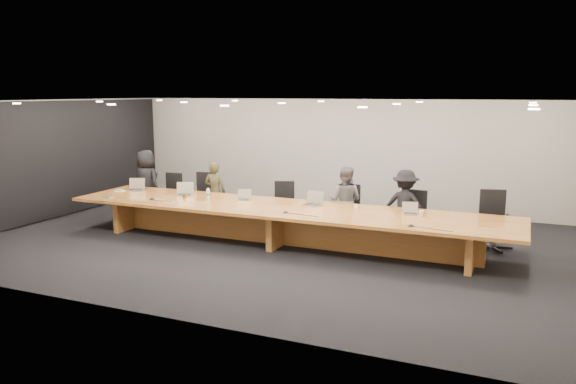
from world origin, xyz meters
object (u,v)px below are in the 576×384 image
(chair_far_left, at_px, (170,194))
(av_box, at_px, (108,197))
(paper_cup_far, at_px, (421,213))
(laptop_d, at_px, (312,198))
(laptop_b, at_px, (184,189))
(laptop_a, at_px, (135,184))
(paper_cup_near, at_px, (356,207))
(water_bottle, at_px, (208,194))
(chair_mid_left, at_px, (284,205))
(mic_right, at_px, (411,225))
(person_a, at_px, (146,183))
(person_c, at_px, (345,201))
(person_b, at_px, (215,192))
(chair_mid_right, at_px, (345,209))
(person_d, at_px, (405,206))
(laptop_c, at_px, (243,195))
(mic_center, at_px, (286,212))
(laptop_e, at_px, (411,208))
(chair_right, at_px, (412,216))
(chair_left, at_px, (204,196))
(amber_mug, at_px, (184,196))
(conference_table, at_px, (282,218))
(chair_far_right, at_px, (494,220))
(mic_left, at_px, (152,199))

(chair_far_left, xyz_separation_m, av_box, (-0.27, -1.87, 0.24))
(paper_cup_far, bearing_deg, laptop_d, 176.81)
(laptop_b, bearing_deg, laptop_a, 152.51)
(paper_cup_near, bearing_deg, water_bottle, -175.18)
(chair_mid_left, distance_m, mic_right, 3.64)
(person_a, xyz_separation_m, person_c, (5.04, 0.02, -0.06))
(person_b, height_order, laptop_d, person_b)
(chair_mid_left, bearing_deg, paper_cup_near, -42.03)
(laptop_d, bearing_deg, chair_mid_right, 72.21)
(laptop_a, relative_size, av_box, 1.95)
(chair_far_left, bearing_deg, laptop_d, -15.33)
(person_d, distance_m, laptop_c, 3.32)
(person_a, relative_size, mic_center, 13.68)
(chair_mid_left, distance_m, laptop_e, 3.10)
(mic_center, height_order, mic_right, mic_right)
(water_bottle, height_order, av_box, water_bottle)
(laptop_c, xyz_separation_m, paper_cup_far, (3.69, -0.08, -0.06))
(chair_far_left, distance_m, chair_right, 5.88)
(laptop_d, bearing_deg, chair_left, 170.89)
(chair_mid_right, xyz_separation_m, laptop_b, (-3.37, -0.98, 0.36))
(chair_far_left, relative_size, laptop_e, 3.64)
(person_d, relative_size, laptop_d, 4.02)
(laptop_b, bearing_deg, person_b, 46.67)
(chair_left, xyz_separation_m, paper_cup_near, (3.94, -0.87, 0.23))
(paper_cup_far, bearing_deg, amber_mug, -177.16)
(person_c, relative_size, mic_right, 11.42)
(person_d, relative_size, laptop_c, 5.03)
(chair_left, xyz_separation_m, chair_mid_right, (3.44, 0.07, -0.03))
(conference_table, distance_m, chair_far_right, 4.06)
(laptop_d, bearing_deg, mic_left, -161.25)
(laptop_e, distance_m, mic_center, 2.31)
(laptop_d, bearing_deg, mic_right, -18.43)
(chair_right, bearing_deg, person_d, -143.54)
(amber_mug, height_order, mic_center, amber_mug)
(laptop_b, height_order, paper_cup_near, laptop_b)
(chair_mid_left, xyz_separation_m, person_d, (2.67, -0.02, 0.20))
(chair_mid_left, distance_m, mic_center, 1.85)
(laptop_c, bearing_deg, amber_mug, -177.33)
(person_c, bearing_deg, conference_table, 54.39)
(laptop_e, bearing_deg, paper_cup_near, 161.83)
(chair_mid_right, relative_size, laptop_b, 2.93)
(person_d, height_order, water_bottle, person_d)
(mic_right, bearing_deg, mic_center, 176.21)
(paper_cup_far, bearing_deg, person_a, 172.58)
(person_b, bearing_deg, person_d, 175.75)
(chair_mid_left, xyz_separation_m, mic_right, (3.14, -1.82, 0.24))
(person_c, relative_size, laptop_a, 4.09)
(chair_far_left, xyz_separation_m, paper_cup_far, (6.22, -1.06, 0.27))
(chair_far_left, xyz_separation_m, amber_mug, (1.29, -1.30, 0.27))
(laptop_c, relative_size, mic_center, 2.48)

